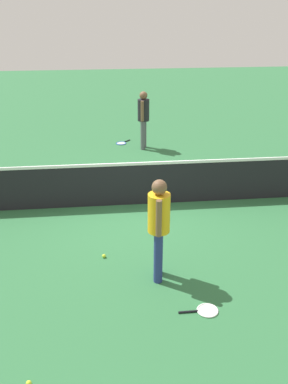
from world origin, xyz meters
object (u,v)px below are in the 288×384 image
at_px(player_far_side, 143,115).
at_px(tennis_ball_baseline, 104,256).
at_px(tennis_ball_midcourt, 29,383).
at_px(player_near_side, 159,222).
at_px(tennis_racket_far_player, 122,143).
at_px(tennis_racket_near_player, 206,311).

relative_size(player_far_side, tennis_ball_baseline, 25.76).
height_order(tennis_ball_midcourt, tennis_ball_baseline, same).
xyz_separation_m(player_near_side, player_far_side, (0.48, 6.59, 0.00)).
xyz_separation_m(tennis_racket_far_player, tennis_ball_midcourt, (-1.64, -9.08, 0.02)).
xyz_separation_m(tennis_racket_near_player, tennis_ball_midcourt, (-2.35, -1.05, 0.02)).
bearing_deg(player_near_side, tennis_ball_midcourt, -132.40).
relative_size(tennis_ball_midcourt, tennis_ball_baseline, 1.00).
bearing_deg(player_near_side, tennis_racket_far_player, 91.20).
xyz_separation_m(player_far_side, tennis_racket_far_player, (-0.63, 0.54, -1.00)).
relative_size(player_near_side, tennis_racket_far_player, 3.16).
height_order(tennis_racket_near_player, tennis_racket_far_player, same).
height_order(player_near_side, tennis_ball_baseline, player_near_side).
bearing_deg(tennis_racket_near_player, player_near_side, 122.12).
height_order(player_near_side, tennis_racket_far_player, player_near_side).
bearing_deg(tennis_racket_far_player, player_near_side, -88.80).
distance_m(player_far_side, tennis_racket_far_player, 1.29).
xyz_separation_m(tennis_racket_far_player, tennis_ball_baseline, (-0.70, -6.45, 0.02)).
height_order(player_far_side, tennis_ball_midcourt, player_far_side).
xyz_separation_m(player_near_side, tennis_racket_far_player, (-0.15, 7.12, -1.00)).
bearing_deg(tennis_ball_baseline, player_near_side, -38.11).
bearing_deg(tennis_racket_far_player, tennis_racket_near_player, -84.90).
bearing_deg(tennis_ball_midcourt, player_far_side, 75.16).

